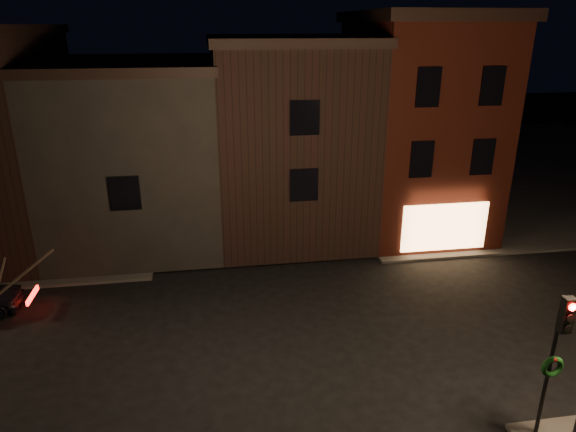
% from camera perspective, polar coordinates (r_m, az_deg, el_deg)
% --- Properties ---
extents(ground, '(120.00, 120.00, 0.00)m').
position_cam_1_polar(ground, '(17.96, 0.11, -13.35)').
color(ground, black).
rests_on(ground, ground).
extents(sidewalk_far_right, '(30.00, 30.00, 0.12)m').
position_cam_1_polar(sidewalk_far_right, '(42.49, 23.22, 5.28)').
color(sidewalk_far_right, '#2D2B28').
rests_on(sidewalk_far_right, ground).
extents(corner_building, '(6.50, 8.50, 10.50)m').
position_cam_1_polar(corner_building, '(26.73, 14.21, 9.96)').
color(corner_building, '#40130B').
rests_on(corner_building, ground).
extents(row_building_a, '(7.30, 10.30, 9.40)m').
position_cam_1_polar(row_building_a, '(26.04, -0.27, 9.04)').
color(row_building_a, black).
rests_on(row_building_a, ground).
extents(row_building_b, '(7.80, 10.30, 8.40)m').
position_cam_1_polar(row_building_b, '(26.08, -16.34, 7.11)').
color(row_building_b, black).
rests_on(row_building_b, ground).
extents(traffic_signal, '(0.58, 0.38, 4.05)m').
position_cam_1_polar(traffic_signal, '(14.15, 27.74, -12.72)').
color(traffic_signal, black).
rests_on(traffic_signal, sidewalk_near_right).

